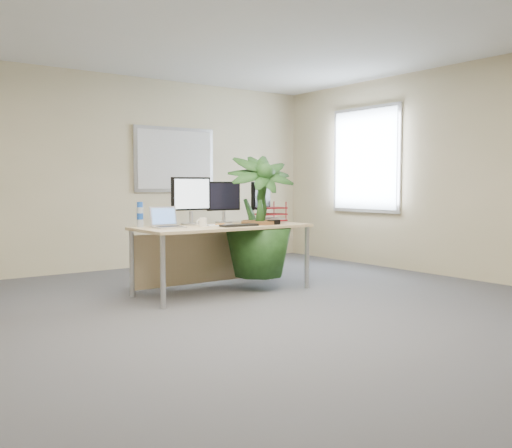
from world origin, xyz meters
TOP-DOWN VIEW (x-y plane):
  - floor at (0.00, 0.00)m, footprint 8.00×8.00m
  - back_wall at (0.00, 4.00)m, footprint 7.00×0.04m
  - whiteboard at (1.20, 3.97)m, footprint 1.30×0.04m
  - window at (3.47, 2.30)m, footprint 0.04×1.30m
  - desk at (0.55, 1.77)m, footprint 1.93×0.81m
  - floor_plant at (0.99, 1.59)m, footprint 1.03×1.03m
  - monitor_left at (0.31, 1.94)m, footprint 0.47×0.22m
  - monitor_right at (0.76, 1.97)m, footprint 0.43×0.20m
  - monitor_dark at (1.27, 1.93)m, footprint 0.40×0.22m
  - laptop at (-0.09, 1.75)m, footprint 0.30×0.27m
  - keyboard at (0.62, 1.45)m, footprint 0.42×0.14m
  - coffee_mug at (0.27, 1.63)m, footprint 0.12×0.08m
  - spiral_notebook at (0.50, 1.62)m, footprint 0.35×0.30m
  - orange_pen at (0.50, 1.65)m, footprint 0.15×0.06m
  - yellow_highlighter at (0.72, 1.62)m, footprint 0.12×0.03m
  - water_bottle at (-0.28, 1.97)m, footprint 0.07×0.07m
  - letter_tray at (1.35, 1.86)m, footprint 0.35×0.27m
  - stapler at (1.07, 1.43)m, footprint 0.16×0.04m

SIDE VIEW (x-z plane):
  - floor at x=0.00m, z-range 0.00..0.00m
  - desk at x=0.55m, z-range 0.21..0.95m
  - spiral_notebook at x=0.50m, z-range 0.74..0.75m
  - yellow_highlighter at x=0.72m, z-range 0.74..0.75m
  - floor_plant at x=0.99m, z-range 0.00..1.50m
  - keyboard at x=0.62m, z-range 0.74..0.76m
  - orange_pen at x=0.50m, z-range 0.75..0.76m
  - stapler at x=1.07m, z-range 0.74..0.79m
  - coffee_mug at x=0.27m, z-range 0.74..0.83m
  - laptop at x=-0.09m, z-range 0.69..0.90m
  - letter_tray at x=1.35m, z-range 0.73..0.90m
  - water_bottle at x=-0.28m, z-range 0.73..1.00m
  - monitor_dark at x=1.27m, z-range 0.77..1.25m
  - monitor_right at x=0.76m, z-range 0.77..1.25m
  - monitor_left at x=0.31m, z-range 0.78..1.31m
  - back_wall at x=0.00m, z-range 0.00..2.70m
  - whiteboard at x=1.20m, z-range 1.07..2.02m
  - window at x=3.47m, z-range 0.77..2.33m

